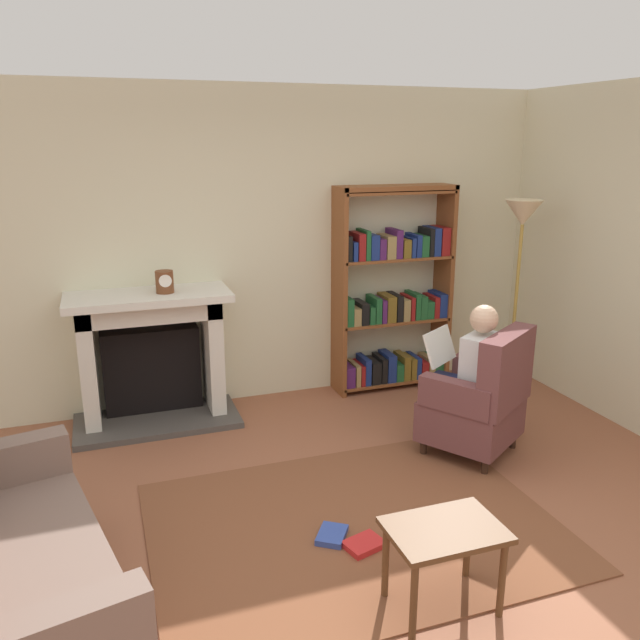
{
  "coord_description": "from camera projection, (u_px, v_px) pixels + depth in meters",
  "views": [
    {
      "loc": [
        -1.3,
        -2.84,
        2.26
      ],
      "look_at": [
        0.1,
        1.2,
        1.05
      ],
      "focal_mm": 36.05,
      "sensor_mm": 36.0,
      "label": 1
    }
  ],
  "objects": [
    {
      "name": "armchair_reading",
      "position": [
        480.0,
        401.0,
        4.67
      ],
      "size": [
        0.88,
        0.87,
        0.97
      ],
      "rotation": [
        0.0,
        0.0,
        3.72
      ],
      "color": "#331E14",
      "rests_on": "ground"
    },
    {
      "name": "mantel_clock",
      "position": [
        165.0,
        282.0,
        5.02
      ],
      "size": [
        0.14,
        0.14,
        0.17
      ],
      "color": "brown",
      "rests_on": "fireplace"
    },
    {
      "name": "area_rug",
      "position": [
        353.0,
        526.0,
        3.88
      ],
      "size": [
        2.4,
        1.8,
        0.01
      ],
      "primitive_type": "cube",
      "color": "brown",
      "rests_on": "ground"
    },
    {
      "name": "seated_reader",
      "position": [
        467.0,
        372.0,
        4.68
      ],
      "size": [
        0.55,
        0.59,
        1.14
      ],
      "rotation": [
        0.0,
        0.0,
        3.72
      ],
      "color": "silver",
      "rests_on": "ground"
    },
    {
      "name": "side_wall_right",
      "position": [
        614.0,
        255.0,
        5.22
      ],
      "size": [
        0.1,
        5.2,
        2.7
      ],
      "primitive_type": "cube",
      "color": "beige",
      "rests_on": "ground"
    },
    {
      "name": "scattered_books",
      "position": [
        348.0,
        540.0,
        3.7
      ],
      "size": [
        0.39,
        0.38,
        0.04
      ],
      "color": "red",
      "rests_on": "area_rug"
    },
    {
      "name": "side_table",
      "position": [
        444.0,
        540.0,
        3.12
      ],
      "size": [
        0.56,
        0.39,
        0.45
      ],
      "color": "brown",
      "rests_on": "ground"
    },
    {
      "name": "bookshelf",
      "position": [
        393.0,
        294.0,
        5.87
      ],
      "size": [
        1.09,
        0.32,
        1.87
      ],
      "color": "brown",
      "rests_on": "ground"
    },
    {
      "name": "fireplace",
      "position": [
        152.0,
        353.0,
        5.23
      ],
      "size": [
        1.31,
        0.64,
        1.09
      ],
      "color": "#4C4742",
      "rests_on": "ground"
    },
    {
      "name": "floor_lamp",
      "position": [
        522.0,
        231.0,
        5.5
      ],
      "size": [
        0.32,
        0.32,
        1.76
      ],
      "color": "#B7933F",
      "rests_on": "ground"
    },
    {
      "name": "ground",
      "position": [
        373.0,
        556.0,
        3.61
      ],
      "size": [
        14.0,
        14.0,
        0.0
      ],
      "primitive_type": "plane",
      "color": "#95573C"
    },
    {
      "name": "back_wall",
      "position": [
        258.0,
        248.0,
        5.56
      ],
      "size": [
        5.6,
        0.1,
        2.7
      ],
      "primitive_type": "cube",
      "color": "beige",
      "rests_on": "ground"
    },
    {
      "name": "sofa_floral",
      "position": [
        14.0,
        574.0,
        2.97
      ],
      "size": [
        1.07,
        1.82,
        0.85
      ],
      "rotation": [
        0.0,
        0.0,
        1.79
      ],
      "color": "#775F54",
      "rests_on": "ground"
    }
  ]
}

